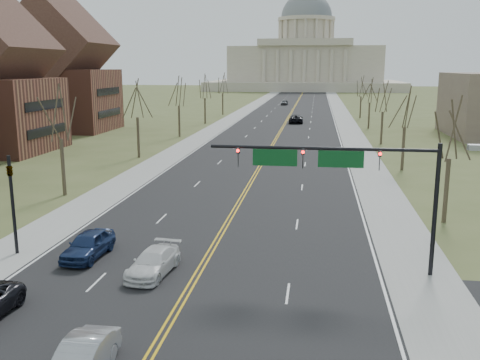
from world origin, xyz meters
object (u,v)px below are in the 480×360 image
(signal_mast, at_px, (339,168))
(car_far_sb, at_px, (284,103))
(car_sb_inner_second, at_px, (153,262))
(car_sb_inner_lead, at_px, (81,360))
(car_sb_outer_second, at_px, (88,245))
(signal_left, at_px, (12,194))
(car_far_nb, at_px, (296,119))

(signal_mast, bearing_deg, car_far_sb, 94.76)
(car_sb_inner_second, bearing_deg, car_sb_inner_lead, -81.67)
(car_sb_inner_second, xyz_separation_m, car_far_sb, (-0.83, 129.78, 0.05))
(car_sb_outer_second, bearing_deg, signal_mast, 2.51)
(car_sb_inner_lead, bearing_deg, car_sb_outer_second, 112.76)
(car_sb_inner_lead, height_order, car_far_sb, car_far_sb)
(car_far_sb, bearing_deg, signal_mast, -80.31)
(car_sb_inner_second, bearing_deg, signal_left, 173.93)
(car_sb_inner_second, xyz_separation_m, car_sb_outer_second, (-4.56, 1.95, 0.11))
(signal_mast, bearing_deg, car_far_nb, 93.89)
(signal_mast, bearing_deg, car_sb_inner_second, -168.64)
(signal_mast, xyz_separation_m, car_sb_outer_second, (-14.37, -0.03, -4.97))
(signal_mast, distance_m, car_sb_inner_lead, 16.02)
(car_sb_inner_lead, bearing_deg, car_sb_inner_second, 92.40)
(signal_mast, distance_m, car_far_nb, 78.76)
(signal_left, bearing_deg, car_far_sb, 86.28)
(car_sb_outer_second, xyz_separation_m, car_far_sb, (3.73, 127.84, -0.07))
(car_sb_inner_lead, bearing_deg, car_far_sb, 90.68)
(signal_left, bearing_deg, car_sb_outer_second, -0.33)
(car_sb_inner_second, bearing_deg, car_far_sb, 96.47)
(car_far_nb, bearing_deg, car_sb_inner_second, 85.24)
(car_sb_inner_lead, height_order, car_sb_inner_second, car_sb_inner_lead)
(car_sb_inner_lead, relative_size, car_sb_inner_second, 0.93)
(car_far_nb, bearing_deg, car_far_sb, -85.45)
(signal_left, relative_size, car_far_nb, 1.02)
(signal_left, distance_m, car_far_nb, 79.65)
(car_far_nb, bearing_deg, signal_mast, 92.32)
(car_sb_inner_second, relative_size, car_far_nb, 0.78)
(car_far_sb, bearing_deg, car_far_nb, -78.94)
(car_far_nb, xyz_separation_m, car_far_sb, (-5.30, 49.38, -0.11))
(car_far_sb, bearing_deg, car_sb_inner_second, -84.70)
(signal_mast, xyz_separation_m, car_far_sb, (-10.64, 127.81, -5.04))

